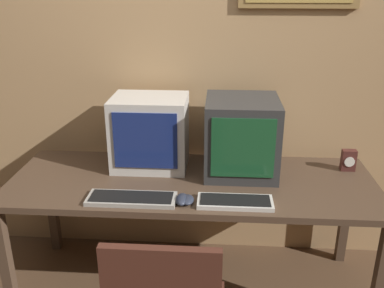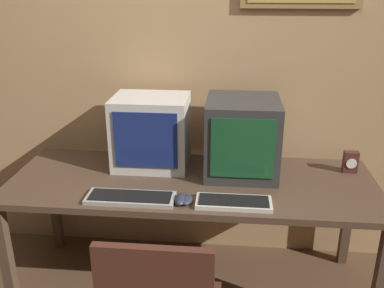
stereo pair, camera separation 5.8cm
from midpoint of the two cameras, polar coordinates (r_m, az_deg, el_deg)
name	(u,v)px [view 2 (the right image)]	position (r m, az deg, el deg)	size (l,w,h in m)	color
wall_back	(200,63)	(2.70, 1.71, 10.72)	(8.00, 0.08, 2.60)	tan
desk	(192,190)	(2.46, 0.68, -6.19)	(2.07, 0.76, 0.73)	#4C3828
monitor_left	(151,132)	(2.56, -4.81, 1.62)	(0.44, 0.35, 0.43)	beige
monitor_right	(242,137)	(2.48, 7.36, 0.99)	(0.41, 0.43, 0.44)	#333333
keyboard_main	(131,198)	(2.24, -7.44, -7.13)	(0.46, 0.16, 0.03)	#A8A399
keyboard_side	(234,202)	(2.19, 6.35, -7.74)	(0.38, 0.15, 0.03)	beige
mouse_near_keyboard	(186,200)	(2.19, -0.05, -7.45)	(0.07, 0.10, 0.03)	#282D3D
mouse_far_corner	(180,199)	(2.19, -0.78, -7.37)	(0.06, 0.12, 0.04)	#282D3D
desk_clock	(350,162)	(2.68, 20.96, -2.26)	(0.08, 0.05, 0.13)	#4C231E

